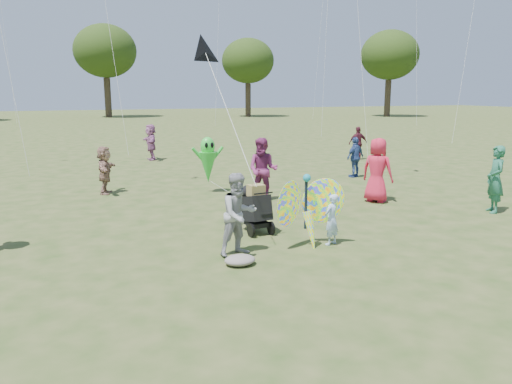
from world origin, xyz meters
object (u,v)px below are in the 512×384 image
at_px(adult_man, 239,214).
at_px(crowd_a, 377,170).
at_px(crowd_j, 151,142).
at_px(alien_kite, 208,162).
at_px(jogging_stroller, 254,205).
at_px(crowd_d, 105,170).
at_px(crowd_h, 358,143).
at_px(child_girl, 332,219).
at_px(crowd_c, 355,157).
at_px(crowd_e, 263,170).
at_px(crowd_f, 495,179).
at_px(butterfly_kite, 308,211).

distance_m(adult_man, crowd_a, 6.03).
height_order(crowd_j, alien_kite, alien_kite).
bearing_deg(jogging_stroller, crowd_a, 14.22).
height_order(crowd_d, crowd_h, crowd_h).
distance_m(child_girl, crowd_a, 4.49).
xyz_separation_m(crowd_a, jogging_stroller, (-4.36, -1.57, -0.30)).
xyz_separation_m(crowd_c, crowd_h, (2.75, 4.06, 0.02)).
bearing_deg(jogging_stroller, crowd_e, 58.48).
xyz_separation_m(crowd_d, crowd_f, (9.18, -6.25, 0.14)).
bearing_deg(crowd_j, alien_kite, 1.82).
bearing_deg(crowd_e, butterfly_kite, -64.05).
height_order(child_girl, crowd_d, crowd_d).
relative_size(child_girl, crowd_c, 0.73).
bearing_deg(child_girl, crowd_e, -119.20).
distance_m(crowd_a, jogging_stroller, 4.65).
height_order(crowd_j, jogging_stroller, crowd_j).
xyz_separation_m(crowd_e, jogging_stroller, (-1.38, -2.83, -0.30)).
relative_size(crowd_c, crowd_j, 0.90).
bearing_deg(crowd_h, crowd_j, -11.00).
bearing_deg(butterfly_kite, crowd_d, 115.15).
distance_m(adult_man, crowd_c, 9.69).
bearing_deg(jogging_stroller, alien_kite, 81.05).
distance_m(crowd_a, crowd_d, 8.17).
height_order(crowd_e, alien_kite, crowd_e).
bearing_deg(child_girl, jogging_stroller, -79.08).
distance_m(jogging_stroller, alien_kite, 4.62).
bearing_deg(child_girl, adult_man, -28.26).
height_order(crowd_c, crowd_d, crowd_c).
bearing_deg(crowd_f, alien_kite, -104.64).
bearing_deg(crowd_a, alien_kite, 20.87).
bearing_deg(crowd_f, butterfly_kite, -56.51).
distance_m(crowd_a, crowd_h, 9.01).
distance_m(crowd_c, crowd_e, 5.33).
height_order(adult_man, crowd_e, crowd_e).
xyz_separation_m(adult_man, crowd_e, (2.25, 4.24, 0.11)).
xyz_separation_m(crowd_j, alien_kite, (0.32, -8.17, 0.15)).
relative_size(adult_man, alien_kite, 0.92).
bearing_deg(crowd_e, child_girl, -57.16).
height_order(crowd_d, alien_kite, alien_kite).
height_order(crowd_d, butterfly_kite, butterfly_kite).
height_order(crowd_a, alien_kite, crowd_a).
xyz_separation_m(crowd_c, butterfly_kite, (-5.47, -6.79, 0.00)).
distance_m(crowd_c, jogging_stroller, 8.09).
relative_size(adult_man, crowd_f, 0.92).
relative_size(crowd_d, crowd_f, 0.84).
height_order(crowd_a, crowd_d, crowd_a).
bearing_deg(crowd_c, crowd_e, 9.23).
relative_size(crowd_a, crowd_h, 1.21).
height_order(crowd_f, crowd_h, crowd_f).
bearing_deg(alien_kite, crowd_a, -36.50).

